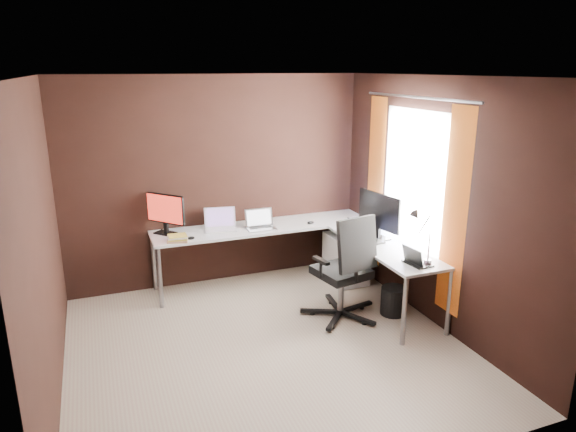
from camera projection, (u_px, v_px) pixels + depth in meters
The scene contains 15 objects.
room at pixel (298, 214), 4.71m from camera, with size 3.60×3.60×2.50m.
desk at pixel (306, 238), 5.92m from camera, with size 2.65×2.25×0.73m.
drawer_pedestal at pixel (346, 259), 6.33m from camera, with size 0.42×0.50×0.60m, color white.
monitor_left at pixel (165, 211), 5.84m from camera, with size 0.37×0.42×0.47m.
monitor_right at pixel (379, 213), 5.65m from camera, with size 0.20×0.63×0.52m.
laptop_white at pixel (220, 225), 6.06m from camera, with size 0.41×0.32×0.24m.
laptop_silver at pixel (260, 224), 6.08m from camera, with size 0.34×0.25×0.22m.
laptop_black_big at pixel (364, 237), 5.63m from camera, with size 0.31×0.40×0.24m.
laptop_black_small at pixel (416, 260), 4.96m from camera, with size 0.22×0.29×0.18m.
book_stack at pixel (178, 238), 5.63m from camera, with size 0.26×0.22×0.07m.
mouse_left at pixel (191, 238), 5.69m from camera, with size 0.09×0.06×0.03m, color black.
mouse_corner at pixel (311, 223), 6.26m from camera, with size 0.09×0.06×0.03m, color black.
desk_lamp at pixel (420, 231), 4.91m from camera, with size 0.18×0.21×0.54m.
office_chair at pixel (344, 288), 5.39m from camera, with size 0.64×0.66×1.15m.
wastebasket at pixel (393, 301), 5.52m from camera, with size 0.27×0.27×0.31m, color black.
Camera 1 is at (-1.38, -4.12, 2.57)m, focal length 32.00 mm.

